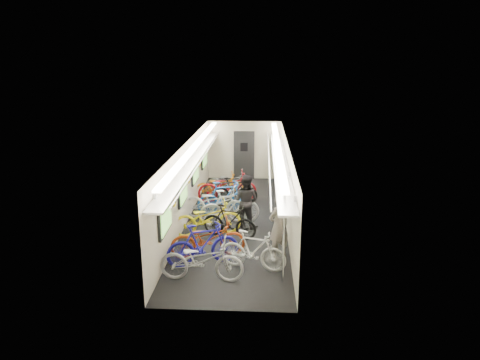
# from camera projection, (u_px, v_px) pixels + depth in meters

# --- Properties ---
(train_car_shell) EXTENTS (10.00, 10.00, 10.00)m
(train_car_shell) POSITION_uv_depth(u_px,v_px,m) (226.00, 162.00, 13.44)
(train_car_shell) COLOR black
(train_car_shell) RESTS_ON ground
(bicycle_0) EXTENTS (1.91, 0.74, 0.99)m
(bicycle_0) POSITION_uv_depth(u_px,v_px,m) (202.00, 260.00, 9.39)
(bicycle_0) COLOR #A2A1A5
(bicycle_0) RESTS_ON ground
(bicycle_1) EXTENTS (1.82, 1.10, 1.06)m
(bicycle_1) POSITION_uv_depth(u_px,v_px,m) (203.00, 244.00, 10.11)
(bicycle_1) COLOR #1E199A
(bicycle_1) RESTS_ON ground
(bicycle_2) EXTENTS (1.96, 1.06, 0.97)m
(bicycle_2) POSITION_uv_depth(u_px,v_px,m) (208.00, 239.00, 10.55)
(bicycle_2) COLOR #9E3511
(bicycle_2) RESTS_ON ground
(bicycle_3) EXTENTS (1.62, 0.87, 0.94)m
(bicycle_3) POSITION_uv_depth(u_px,v_px,m) (229.00, 221.00, 11.75)
(bicycle_3) COLOR black
(bicycle_3) RESTS_ON ground
(bicycle_4) EXTENTS (2.01, 1.16, 1.00)m
(bicycle_4) POSITION_uv_depth(u_px,v_px,m) (207.00, 218.00, 11.90)
(bicycle_4) COLOR yellow
(bicycle_4) RESTS_ON ground
(bicycle_5) EXTENTS (1.91, 1.03, 1.10)m
(bicycle_5) POSITION_uv_depth(u_px,v_px,m) (230.00, 207.00, 12.66)
(bicycle_5) COLOR #BDBCBF
(bicycle_5) RESTS_ON ground
(bicycle_6) EXTENTS (2.15, 1.11, 1.07)m
(bicycle_6) POSITION_uv_depth(u_px,v_px,m) (216.00, 203.00, 13.08)
(bicycle_6) COLOR #B2B3B7
(bicycle_6) RESTS_ON ground
(bicycle_7) EXTENTS (1.84, 1.11, 1.07)m
(bicycle_7) POSITION_uv_depth(u_px,v_px,m) (224.00, 197.00, 13.65)
(bicycle_7) COLOR #1D57AE
(bicycle_7) RESTS_ON ground
(bicycle_8) EXTENTS (2.15, 1.14, 1.08)m
(bicycle_8) POSITION_uv_depth(u_px,v_px,m) (227.00, 187.00, 14.79)
(bicycle_8) COLOR maroon
(bicycle_8) RESTS_ON ground
(bicycle_9) EXTENTS (1.57, 0.50, 0.93)m
(bicycle_9) POSITION_uv_depth(u_px,v_px,m) (235.00, 191.00, 14.58)
(bicycle_9) COLOR black
(bicycle_9) RESTS_ON ground
(bicycle_10) EXTENTS (1.88, 0.99, 0.94)m
(bicycle_10) POSITION_uv_depth(u_px,v_px,m) (220.00, 186.00, 15.16)
(bicycle_10) COLOR orange
(bicycle_10) RESTS_ON ground
(bicycle_11) EXTENTS (1.64, 0.84, 0.95)m
(bicycle_11) POSITION_uv_depth(u_px,v_px,m) (253.00, 250.00, 9.92)
(bicycle_11) COLOR silver
(bicycle_11) RESTS_ON ground
(bicycle_12) EXTENTS (1.71, 0.61, 0.90)m
(bicycle_12) POSITION_uv_depth(u_px,v_px,m) (230.00, 182.00, 15.74)
(bicycle_12) COLOR slate
(bicycle_12) RESTS_ON ground
(passenger_near) EXTENTS (0.71, 0.67, 1.64)m
(passenger_near) POSITION_uv_depth(u_px,v_px,m) (279.00, 226.00, 10.46)
(passenger_near) COLOR gray
(passenger_near) RESTS_ON ground
(passenger_mid) EXTENTS (0.96, 0.88, 1.59)m
(passenger_mid) POSITION_uv_depth(u_px,v_px,m) (246.00, 201.00, 12.46)
(passenger_mid) COLOR black
(passenger_mid) RESTS_ON ground
(backpack) EXTENTS (0.28, 0.19, 0.38)m
(backpack) POSITION_uv_depth(u_px,v_px,m) (294.00, 198.00, 11.12)
(backpack) COLOR #B5121D
(backpack) RESTS_ON passenger_near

